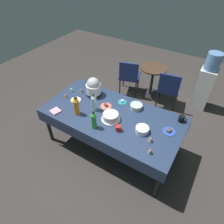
% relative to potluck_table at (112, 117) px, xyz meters
% --- Properties ---
extents(ground, '(9.00, 9.00, 0.00)m').
position_rel_potluck_table_xyz_m(ground, '(0.00, 0.00, -0.69)').
color(ground, '#383330').
extents(potluck_table, '(2.20, 1.10, 0.75)m').
position_rel_potluck_table_xyz_m(potluck_table, '(0.00, 0.00, 0.00)').
color(potluck_table, navy).
rests_on(potluck_table, ground).
extents(frosted_layer_cake, '(0.29, 0.29, 0.11)m').
position_rel_potluck_table_xyz_m(frosted_layer_cake, '(0.04, -0.11, 0.12)').
color(frosted_layer_cake, silver).
rests_on(frosted_layer_cake, potluck_table).
extents(slow_cooker, '(0.27, 0.27, 0.33)m').
position_rel_potluck_table_xyz_m(slow_cooker, '(-0.55, 0.28, 0.22)').
color(slow_cooker, black).
rests_on(slow_cooker, potluck_table).
extents(glass_salad_bowl, '(0.20, 0.20, 0.07)m').
position_rel_potluck_table_xyz_m(glass_salad_bowl, '(0.25, 0.34, 0.10)').
color(glass_salad_bowl, '#B2C6BC').
rests_on(glass_salad_bowl, potluck_table).
extents(ceramic_snack_bowl, '(0.19, 0.19, 0.08)m').
position_rel_potluck_table_xyz_m(ceramic_snack_bowl, '(0.56, -0.09, 0.10)').
color(ceramic_snack_bowl, silver).
rests_on(ceramic_snack_bowl, potluck_table).
extents(dessert_plate_teal, '(0.15, 0.15, 0.04)m').
position_rel_potluck_table_xyz_m(dessert_plate_teal, '(-0.02, 0.35, 0.07)').
color(dessert_plate_teal, teal).
rests_on(dessert_plate_teal, potluck_table).
extents(dessert_plate_cobalt, '(0.19, 0.19, 0.04)m').
position_rel_potluck_table_xyz_m(dessert_plate_cobalt, '(0.88, 0.12, 0.07)').
color(dessert_plate_cobalt, '#2D4CB2').
rests_on(dessert_plate_cobalt, potluck_table).
extents(dessert_plate_coral, '(0.18, 0.18, 0.05)m').
position_rel_potluck_table_xyz_m(dessert_plate_coral, '(-0.19, 0.12, 0.07)').
color(dessert_plate_coral, '#E07266').
rests_on(dessert_plate_coral, potluck_table).
extents(dessert_plate_cream, '(0.18, 0.18, 0.06)m').
position_rel_potluck_table_xyz_m(dessert_plate_cream, '(-0.72, -0.02, 0.08)').
color(dessert_plate_cream, beige).
rests_on(dessert_plate_cream, potluck_table).
extents(cupcake_rose, '(0.05, 0.05, 0.07)m').
position_rel_potluck_table_xyz_m(cupcake_rose, '(-0.95, 0.15, 0.09)').
color(cupcake_rose, beige).
rests_on(cupcake_rose, potluck_table).
extents(cupcake_vanilla, '(0.05, 0.05, 0.07)m').
position_rel_potluck_table_xyz_m(cupcake_vanilla, '(-0.91, -0.05, 0.09)').
color(cupcake_vanilla, beige).
rests_on(cupcake_vanilla, potluck_table).
extents(cupcake_mint, '(0.05, 0.05, 0.07)m').
position_rel_potluck_table_xyz_m(cupcake_mint, '(0.80, -0.38, 0.09)').
color(cupcake_mint, beige).
rests_on(cupcake_mint, potluck_table).
extents(cupcake_berry, '(0.05, 0.05, 0.07)m').
position_rel_potluck_table_xyz_m(cupcake_berry, '(0.73, -0.19, 0.09)').
color(cupcake_berry, beige).
rests_on(cupcake_berry, potluck_table).
extents(cupcake_lemon, '(0.05, 0.05, 0.07)m').
position_rel_potluck_table_xyz_m(cupcake_lemon, '(-0.79, 0.22, 0.09)').
color(cupcake_lemon, beige).
rests_on(cupcake_lemon, potluck_table).
extents(soda_bottle_lime_soda, '(0.08, 0.08, 0.30)m').
position_rel_potluck_table_xyz_m(soda_bottle_lime_soda, '(-0.08, -0.37, 0.20)').
color(soda_bottle_lime_soda, green).
rests_on(soda_bottle_lime_soda, potluck_table).
extents(soda_bottle_orange_juice, '(0.09, 0.09, 0.32)m').
position_rel_potluck_table_xyz_m(soda_bottle_orange_juice, '(-0.47, -0.27, 0.21)').
color(soda_bottle_orange_juice, orange).
rests_on(soda_bottle_orange_juice, potluck_table).
extents(soda_bottle_water, '(0.08, 0.08, 0.30)m').
position_rel_potluck_table_xyz_m(soda_bottle_water, '(-0.31, -0.05, 0.20)').
color(soda_bottle_water, silver).
rests_on(soda_bottle_water, potluck_table).
extents(coffee_mug_red, '(0.12, 0.08, 0.08)m').
position_rel_potluck_table_xyz_m(coffee_mug_red, '(0.26, -0.24, 0.10)').
color(coffee_mug_red, '#B2231E').
rests_on(coffee_mug_red, potluck_table).
extents(coffee_mug_black, '(0.13, 0.09, 0.10)m').
position_rel_potluck_table_xyz_m(coffee_mug_black, '(0.96, 0.42, 0.11)').
color(coffee_mug_black, black).
rests_on(coffee_mug_black, potluck_table).
extents(paper_napkin_stack, '(0.17, 0.17, 0.02)m').
position_rel_potluck_table_xyz_m(paper_napkin_stack, '(-0.80, -0.42, 0.07)').
color(paper_napkin_stack, pink).
rests_on(paper_napkin_stack, potluck_table).
extents(maroon_chair_left, '(0.55, 0.55, 0.85)m').
position_rel_potluck_table_xyz_m(maroon_chair_left, '(-0.53, 1.60, -0.20)').
color(maroon_chair_left, navy).
rests_on(maroon_chair_left, ground).
extents(maroon_chair_right, '(0.50, 0.50, 0.85)m').
position_rel_potluck_table_xyz_m(maroon_chair_right, '(0.41, 1.60, -0.20)').
color(maroon_chair_right, navy).
rests_on(maroon_chair_right, ground).
extents(round_cafe_table, '(0.60, 0.60, 0.72)m').
position_rel_potluck_table_xyz_m(round_cafe_table, '(-0.05, 1.83, -0.19)').
color(round_cafe_table, '#473323').
rests_on(round_cafe_table, ground).
extents(water_cooler, '(0.32, 0.32, 1.24)m').
position_rel_potluck_table_xyz_m(water_cooler, '(1.03, 2.00, -0.10)').
color(water_cooler, silver).
rests_on(water_cooler, ground).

